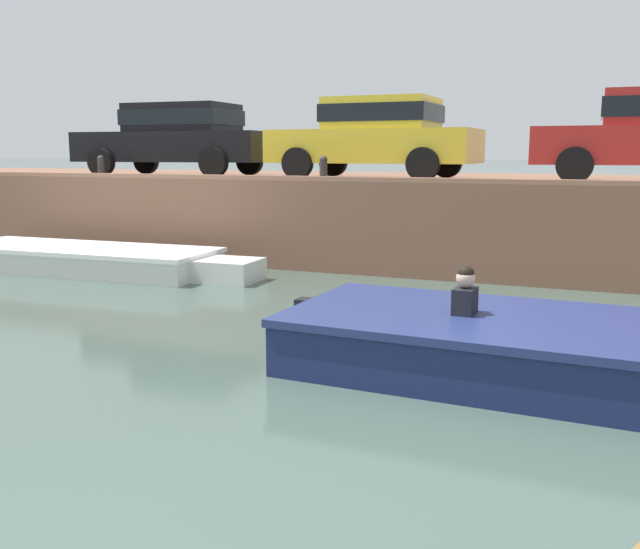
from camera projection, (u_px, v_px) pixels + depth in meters
The scene contains 9 objects.
ground_plane at pixel (339, 369), 7.21m from camera, with size 400.00×400.00×0.00m, color #42564C.
far_quay_wall at pixel (485, 218), 14.67m from camera, with size 60.00×6.00×1.66m, color brown.
far_wall_coping at pixel (457, 181), 11.90m from camera, with size 60.00×0.24×0.08m, color #9F6C52.
boat_moored_west_white at pixel (93, 260), 13.04m from camera, with size 6.14×1.90×0.46m.
motorboat_passing at pixel (613, 358), 6.59m from camera, with size 6.94×2.40×1.06m.
car_leftmost_black at pixel (179, 136), 15.59m from camera, with size 4.46×2.06×1.54m.
car_left_inner_yellow at pixel (377, 135), 13.87m from camera, with size 4.02×2.03×1.54m.
mooring_bollard_west at pixel (101, 165), 14.81m from camera, with size 0.15×0.15×0.45m.
mooring_bollard_mid at pixel (323, 167), 12.92m from camera, with size 0.15×0.15×0.45m.
Camera 1 is at (2.48, -1.14, 2.17)m, focal length 40.00 mm.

